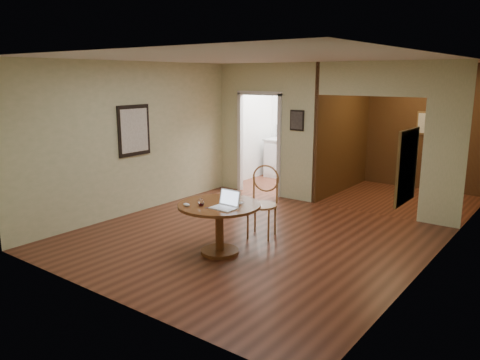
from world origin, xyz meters
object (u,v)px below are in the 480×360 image
Objects in this scene: open_laptop at (226,203)px; closed_laptop at (232,203)px; dining_table at (219,217)px; chair at (263,197)px.

open_laptop is 0.23m from closed_laptop.
dining_table is 1.04× the size of chair.
chair is 3.31× the size of open_laptop.
chair is at bearing 98.08° from open_laptop.
open_laptop is (0.14, -1.08, 0.17)m from chair.
dining_table is 3.44× the size of open_laptop.
dining_table is at bearing -130.95° from closed_laptop.
dining_table is 3.92× the size of closed_laptop.
dining_table is 0.27m from closed_laptop.
closed_laptop is (0.13, 0.12, 0.20)m from dining_table.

